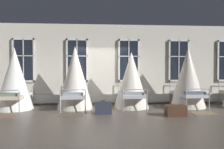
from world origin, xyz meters
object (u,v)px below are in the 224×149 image
(cot_third, at_px, (75,78))
(travel_trunk, at_px, (176,111))
(cot_fifth, at_px, (188,78))
(cot_fourth, at_px, (131,81))
(cot_second, at_px, (15,79))
(suitcase_dark, at_px, (103,108))

(cot_third, xyz_separation_m, travel_trunk, (3.38, -1.69, -0.99))
(cot_fifth, bearing_deg, cot_fourth, 90.46)
(cot_second, height_order, suitcase_dark, cot_second)
(cot_fourth, xyz_separation_m, suitcase_dark, (-1.16, -1.23, -0.84))
(cot_third, bearing_deg, cot_fourth, -89.92)
(cot_fourth, relative_size, travel_trunk, 3.43)
(travel_trunk, bearing_deg, cot_fourth, 124.55)
(cot_third, bearing_deg, cot_second, 90.70)
(cot_fourth, height_order, travel_trunk, cot_fourth)
(cot_third, bearing_deg, cot_fifth, -90.11)
(cot_second, bearing_deg, travel_trunk, -108.10)
(cot_fourth, height_order, suitcase_dark, cot_fourth)
(cot_second, height_order, cot_fifth, cot_fifth)
(cot_second, relative_size, cot_fourth, 1.07)
(cot_fourth, bearing_deg, cot_second, 91.76)
(cot_fourth, height_order, cot_fifth, cot_fifth)
(cot_third, distance_m, cot_fifth, 4.50)
(cot_second, xyz_separation_m, travel_trunk, (5.65, -1.66, -0.97))
(cot_third, xyz_separation_m, suitcase_dark, (1.05, -1.23, -0.94))
(travel_trunk, bearing_deg, cot_third, 153.37)
(cot_second, xyz_separation_m, cot_third, (2.27, 0.03, 0.03))
(cot_fourth, distance_m, suitcase_dark, 1.89)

